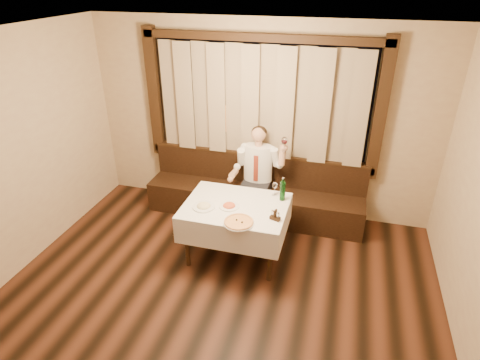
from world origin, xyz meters
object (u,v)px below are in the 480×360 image
(pizza, at_px, (239,222))
(green_bottle, at_px, (283,191))
(banquette, at_px, (255,196))
(dining_table, at_px, (236,212))
(pasta_red, at_px, (229,204))
(pasta_cream, at_px, (204,205))
(seated_man, at_px, (257,168))
(cruet_caddy, at_px, (275,216))

(pizza, bearing_deg, green_bottle, 59.46)
(banquette, bearing_deg, dining_table, -90.00)
(pasta_red, bearing_deg, pasta_cream, -162.26)
(green_bottle, distance_m, seated_man, 0.82)
(dining_table, bearing_deg, pasta_cream, -155.89)
(pasta_cream, bearing_deg, pasta_red, 17.74)
(green_bottle, height_order, seated_man, seated_man)
(dining_table, bearing_deg, green_bottle, 27.12)
(banquette, relative_size, cruet_caddy, 24.03)
(pizza, xyz_separation_m, pasta_cream, (-0.51, 0.22, 0.02))
(pasta_red, relative_size, pasta_cream, 0.90)
(pizza, bearing_deg, banquette, 95.93)
(pizza, height_order, green_bottle, green_bottle)
(banquette, bearing_deg, pasta_cream, -106.88)
(pasta_cream, bearing_deg, pizza, -23.46)
(pizza, height_order, pasta_cream, pasta_cream)
(pasta_cream, bearing_deg, dining_table, 24.11)
(banquette, distance_m, cruet_caddy, 1.42)
(pasta_red, bearing_deg, cruet_caddy, -12.18)
(seated_man, bearing_deg, pasta_cream, -110.54)
(banquette, relative_size, pasta_red, 12.96)
(cruet_caddy, bearing_deg, pasta_red, -173.44)
(dining_table, bearing_deg, cruet_caddy, -20.14)
(dining_table, bearing_deg, pasta_red, -133.77)
(banquette, height_order, green_bottle, green_bottle)
(pasta_red, bearing_deg, seated_man, 83.49)
(pizza, relative_size, green_bottle, 1.15)
(pasta_red, xyz_separation_m, green_bottle, (0.59, 0.34, 0.10))
(green_bottle, bearing_deg, seated_man, 125.88)
(pasta_cream, height_order, cruet_caddy, cruet_caddy)
(banquette, relative_size, pasta_cream, 11.66)
(banquette, xyz_separation_m, dining_table, (0.00, -1.02, 0.34))
(pasta_cream, relative_size, green_bottle, 0.88)
(dining_table, bearing_deg, seated_man, 86.89)
(pasta_red, xyz_separation_m, seated_man, (0.11, 1.00, 0.03))
(pizza, distance_m, pasta_red, 0.38)
(pizza, height_order, cruet_caddy, cruet_caddy)
(pasta_red, xyz_separation_m, cruet_caddy, (0.59, -0.13, 0.01))
(pasta_cream, height_order, green_bottle, green_bottle)
(pizza, bearing_deg, pasta_cream, 156.54)
(cruet_caddy, relative_size, seated_man, 0.09)
(dining_table, distance_m, pizza, 0.42)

